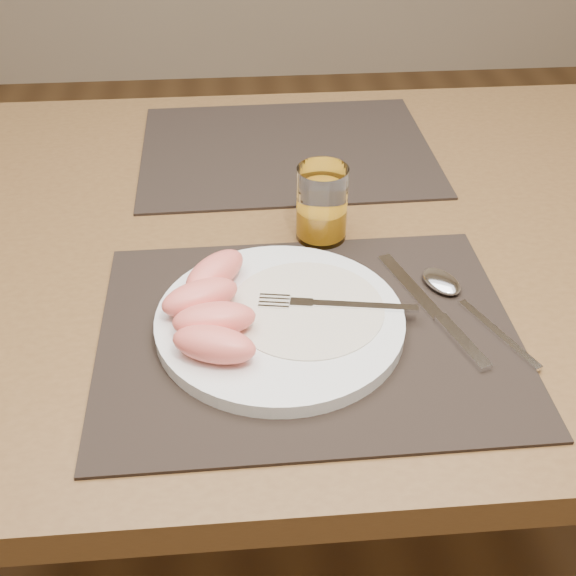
{
  "coord_description": "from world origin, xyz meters",
  "views": [
    {
      "loc": [
        -0.08,
        -0.81,
        1.26
      ],
      "look_at": [
        -0.02,
        -0.16,
        0.77
      ],
      "focal_mm": 45.0,
      "sensor_mm": 36.0,
      "label": 1
    }
  ],
  "objects_px": {
    "fork": "(323,304)",
    "juice_glass": "(322,207)",
    "table": "(296,276)",
    "placemat_far": "(286,150)",
    "plate": "(280,321)",
    "spoon": "(449,289)",
    "knife": "(439,317)",
    "placemat_near": "(308,333)"
  },
  "relations": [
    {
      "from": "fork",
      "to": "juice_glass",
      "type": "xyz_separation_m",
      "value": [
        0.02,
        0.16,
        0.02
      ]
    },
    {
      "from": "table",
      "to": "placemat_far",
      "type": "xyz_separation_m",
      "value": [
        0.01,
        0.22,
        0.09
      ]
    },
    {
      "from": "plate",
      "to": "spoon",
      "type": "distance_m",
      "value": 0.2
    },
    {
      "from": "spoon",
      "to": "juice_glass",
      "type": "relative_size",
      "value": 1.89
    },
    {
      "from": "placemat_far",
      "to": "juice_glass",
      "type": "xyz_separation_m",
      "value": [
        0.02,
        -0.25,
        0.04
      ]
    },
    {
      "from": "knife",
      "to": "juice_glass",
      "type": "xyz_separation_m",
      "value": [
        -0.11,
        0.18,
        0.04
      ]
    },
    {
      "from": "plate",
      "to": "juice_glass",
      "type": "height_order",
      "value": "juice_glass"
    },
    {
      "from": "plate",
      "to": "juice_glass",
      "type": "relative_size",
      "value": 2.78
    },
    {
      "from": "knife",
      "to": "table",
      "type": "bearing_deg",
      "value": 123.54
    },
    {
      "from": "juice_glass",
      "to": "knife",
      "type": "bearing_deg",
      "value": -58.07
    },
    {
      "from": "placemat_near",
      "to": "placemat_far",
      "type": "height_order",
      "value": "same"
    },
    {
      "from": "plate",
      "to": "fork",
      "type": "bearing_deg",
      "value": 15.1
    },
    {
      "from": "plate",
      "to": "fork",
      "type": "distance_m",
      "value": 0.05
    },
    {
      "from": "placemat_far",
      "to": "fork",
      "type": "xyz_separation_m",
      "value": [
        0.01,
        -0.42,
        0.02
      ]
    },
    {
      "from": "placemat_near",
      "to": "plate",
      "type": "bearing_deg",
      "value": 160.5
    },
    {
      "from": "placemat_near",
      "to": "plate",
      "type": "xyz_separation_m",
      "value": [
        -0.03,
        0.01,
        0.01
      ]
    },
    {
      "from": "placemat_near",
      "to": "fork",
      "type": "distance_m",
      "value": 0.04
    },
    {
      "from": "fork",
      "to": "plate",
      "type": "bearing_deg",
      "value": -164.9
    },
    {
      "from": "placemat_near",
      "to": "placemat_far",
      "type": "xyz_separation_m",
      "value": [
        0.01,
        0.44,
        0.0
      ]
    },
    {
      "from": "placemat_far",
      "to": "knife",
      "type": "height_order",
      "value": "knife"
    },
    {
      "from": "knife",
      "to": "juice_glass",
      "type": "bearing_deg",
      "value": 121.93
    },
    {
      "from": "table",
      "to": "juice_glass",
      "type": "height_order",
      "value": "juice_glass"
    },
    {
      "from": "spoon",
      "to": "placemat_near",
      "type": "bearing_deg",
      "value": -161.83
    },
    {
      "from": "table",
      "to": "juice_glass",
      "type": "relative_size",
      "value": 14.4
    },
    {
      "from": "placemat_far",
      "to": "plate",
      "type": "xyz_separation_m",
      "value": [
        -0.04,
        -0.43,
        0.01
      ]
    },
    {
      "from": "table",
      "to": "spoon",
      "type": "height_order",
      "value": "spoon"
    },
    {
      "from": "fork",
      "to": "knife",
      "type": "distance_m",
      "value": 0.13
    },
    {
      "from": "placemat_far",
      "to": "juice_glass",
      "type": "bearing_deg",
      "value": -84.58
    },
    {
      "from": "placemat_far",
      "to": "juice_glass",
      "type": "distance_m",
      "value": 0.26
    },
    {
      "from": "plate",
      "to": "table",
      "type": "bearing_deg",
      "value": 79.98
    },
    {
      "from": "placemat_near",
      "to": "fork",
      "type": "bearing_deg",
      "value": 51.42
    },
    {
      "from": "knife",
      "to": "spoon",
      "type": "distance_m",
      "value": 0.05
    },
    {
      "from": "placemat_far",
      "to": "fork",
      "type": "distance_m",
      "value": 0.42
    },
    {
      "from": "placemat_near",
      "to": "knife",
      "type": "relative_size",
      "value": 2.1
    },
    {
      "from": "plate",
      "to": "knife",
      "type": "distance_m",
      "value": 0.18
    },
    {
      "from": "placemat_near",
      "to": "spoon",
      "type": "bearing_deg",
      "value": 18.17
    },
    {
      "from": "spoon",
      "to": "placemat_far",
      "type": "bearing_deg",
      "value": 112.33
    },
    {
      "from": "placemat_near",
      "to": "placemat_far",
      "type": "distance_m",
      "value": 0.44
    },
    {
      "from": "placemat_far",
      "to": "plate",
      "type": "bearing_deg",
      "value": -95.59
    },
    {
      "from": "placemat_far",
      "to": "juice_glass",
      "type": "height_order",
      "value": "juice_glass"
    },
    {
      "from": "table",
      "to": "placemat_far",
      "type": "bearing_deg",
      "value": 88.68
    },
    {
      "from": "placemat_near",
      "to": "fork",
      "type": "relative_size",
      "value": 2.57
    }
  ]
}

